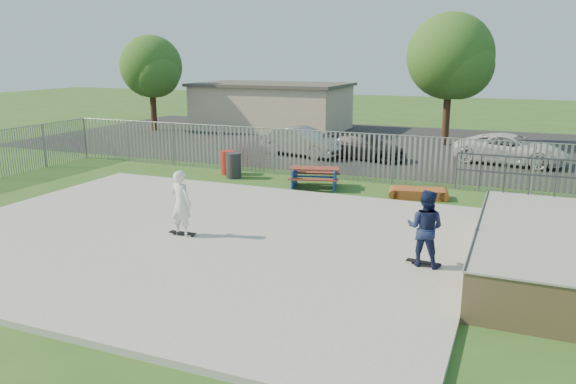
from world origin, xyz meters
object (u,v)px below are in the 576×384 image
at_px(tree_mid, 450,57).
at_px(funbox, 418,193).
at_px(trash_bin_grey, 234,166).
at_px(skater_white, 181,203).
at_px(tree_left, 151,67).
at_px(car_dark, 366,147).
at_px(car_white, 511,149).
at_px(car_silver, 302,142).
at_px(skater_navy, 425,228).
at_px(picnic_table, 315,178).
at_px(trash_bin_red, 228,163).

bearing_deg(tree_mid, funbox, -86.44).
height_order(trash_bin_grey, skater_white, skater_white).
bearing_deg(tree_left, car_dark, -17.58).
distance_m(car_dark, car_white, 6.84).
bearing_deg(skater_white, tree_left, -43.75).
relative_size(car_dark, skater_white, 2.28).
xyz_separation_m(car_silver, car_dark, (3.25, 0.35, -0.11)).
bearing_deg(skater_navy, tree_left, -35.12).
distance_m(trash_bin_grey, tree_left, 17.42).
xyz_separation_m(picnic_table, car_dark, (0.21, 6.83, 0.22)).
bearing_deg(car_white, tree_mid, 47.28).
distance_m(trash_bin_grey, skater_white, 8.30).
distance_m(picnic_table, car_silver, 7.17).
bearing_deg(skater_navy, tree_mid, -77.34).
relative_size(picnic_table, car_dark, 0.53).
relative_size(trash_bin_red, tree_mid, 0.14).
relative_size(car_white, skater_navy, 2.75).
bearing_deg(car_silver, skater_white, -158.30).
bearing_deg(skater_white, skater_navy, -168.88).
relative_size(trash_bin_red, skater_white, 0.55).
bearing_deg(trash_bin_red, tree_left, 136.94).
distance_m(trash_bin_red, car_white, 13.40).
relative_size(skater_navy, skater_white, 1.00).
bearing_deg(car_white, skater_navy, -175.23).
bearing_deg(tree_left, car_silver, -22.87).
bearing_deg(trash_bin_grey, car_silver, 82.94).
bearing_deg(trash_bin_grey, tree_mid, 60.98).
xyz_separation_m(trash_bin_red, skater_white, (3.17, -8.47, 0.56)).
bearing_deg(tree_left, tree_mid, 3.09).
height_order(picnic_table, skater_white, skater_white).
xyz_separation_m(trash_bin_red, car_dark, (4.59, 5.84, 0.12)).
relative_size(trash_bin_grey, tree_mid, 0.14).
bearing_deg(picnic_table, car_dark, 73.50).
height_order(trash_bin_red, skater_navy, skater_navy).
distance_m(trash_bin_red, car_dark, 7.43).
bearing_deg(car_white, skater_white, 162.94).
xyz_separation_m(car_white, skater_navy, (-1.50, -15.40, 0.35)).
height_order(funbox, tree_mid, tree_mid).
relative_size(trash_bin_grey, car_silver, 0.24).
xyz_separation_m(trash_bin_grey, skater_navy, (9.20, -7.60, 0.54)).
relative_size(trash_bin_red, car_silver, 0.23).
distance_m(trash_bin_grey, car_silver, 6.13).
height_order(tree_mid, skater_white, tree_mid).
relative_size(picnic_table, funbox, 1.18).
distance_m(car_silver, skater_white, 14.08).
xyz_separation_m(trash_bin_grey, car_white, (10.70, 7.80, 0.19)).
bearing_deg(picnic_table, car_white, 35.16).
relative_size(funbox, car_dark, 0.45).
relative_size(trash_bin_red, car_white, 0.20).
bearing_deg(car_white, funbox, 171.37).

